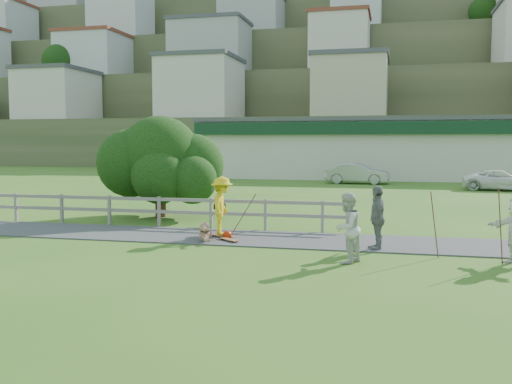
{
  "coord_description": "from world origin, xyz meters",
  "views": [
    {
      "loc": [
        4.31,
        -16.01,
        3.08
      ],
      "look_at": [
        -0.03,
        2.0,
        1.46
      ],
      "focal_mm": 40.0,
      "sensor_mm": 36.0,
      "label": 1
    }
  ],
  "objects_px": {
    "skater_rider": "(222,209)",
    "skater_fallen": "(206,231)",
    "spectator_a": "(347,228)",
    "bbq": "(220,215)",
    "car_white": "(501,180)",
    "car_silver": "(357,173)",
    "spectator_b": "(377,218)",
    "tree": "(160,173)"
  },
  "relations": [
    {
      "from": "car_silver",
      "to": "bbq",
      "type": "xyz_separation_m",
      "value": [
        -3.62,
        -22.87,
        -0.36
      ]
    },
    {
      "from": "skater_fallen",
      "to": "spectator_a",
      "type": "relative_size",
      "value": 0.95
    },
    {
      "from": "tree",
      "to": "spectator_b",
      "type": "bearing_deg",
      "value": -31.14
    },
    {
      "from": "spectator_a",
      "to": "skater_rider",
      "type": "bearing_deg",
      "value": -98.61
    },
    {
      "from": "spectator_a",
      "to": "tree",
      "type": "xyz_separation_m",
      "value": [
        -8.22,
        7.33,
        0.92
      ]
    },
    {
      "from": "skater_fallen",
      "to": "car_white",
      "type": "relative_size",
      "value": 0.36
    },
    {
      "from": "spectator_a",
      "to": "spectator_b",
      "type": "relative_size",
      "value": 0.97
    },
    {
      "from": "skater_rider",
      "to": "tree",
      "type": "height_order",
      "value": "tree"
    },
    {
      "from": "skater_rider",
      "to": "skater_fallen",
      "type": "relative_size",
      "value": 1.1
    },
    {
      "from": "skater_rider",
      "to": "spectator_a",
      "type": "distance_m",
      "value": 5.09
    },
    {
      "from": "skater_fallen",
      "to": "spectator_a",
      "type": "distance_m",
      "value": 5.13
    },
    {
      "from": "tree",
      "to": "car_silver",
      "type": "bearing_deg",
      "value": 72.25
    },
    {
      "from": "car_white",
      "to": "car_silver",
      "type": "bearing_deg",
      "value": 74.96
    },
    {
      "from": "car_silver",
      "to": "bbq",
      "type": "relative_size",
      "value": 5.74
    },
    {
      "from": "car_silver",
      "to": "spectator_b",
      "type": "bearing_deg",
      "value": -171.84
    },
    {
      "from": "skater_fallen",
      "to": "car_white",
      "type": "bearing_deg",
      "value": 41.79
    },
    {
      "from": "skater_rider",
      "to": "skater_fallen",
      "type": "distance_m",
      "value": 0.94
    },
    {
      "from": "skater_rider",
      "to": "skater_fallen",
      "type": "xyz_separation_m",
      "value": [
        -0.35,
        -0.61,
        -0.63
      ]
    },
    {
      "from": "bbq",
      "to": "skater_fallen",
      "type": "bearing_deg",
      "value": -77.58
    },
    {
      "from": "spectator_a",
      "to": "bbq",
      "type": "xyz_separation_m",
      "value": [
        -5.1,
        5.52,
        -0.49
      ]
    },
    {
      "from": "car_white",
      "to": "spectator_b",
      "type": "bearing_deg",
      "value": 170.29
    },
    {
      "from": "skater_rider",
      "to": "spectator_b",
      "type": "bearing_deg",
      "value": -109.53
    },
    {
      "from": "skater_rider",
      "to": "bbq",
      "type": "bearing_deg",
      "value": 9.88
    },
    {
      "from": "car_white",
      "to": "skater_fallen",
      "type": "bearing_deg",
      "value": 158.7
    },
    {
      "from": "car_white",
      "to": "bbq",
      "type": "bearing_deg",
      "value": 153.54
    },
    {
      "from": "skater_rider",
      "to": "car_white",
      "type": "bearing_deg",
      "value": -38.01
    },
    {
      "from": "skater_fallen",
      "to": "car_white",
      "type": "xyz_separation_m",
      "value": [
        12.41,
        22.17,
        0.34
      ]
    },
    {
      "from": "car_silver",
      "to": "spectator_a",
      "type": "bearing_deg",
      "value": -173.57
    },
    {
      "from": "car_silver",
      "to": "tree",
      "type": "distance_m",
      "value": 22.14
    },
    {
      "from": "skater_fallen",
      "to": "spectator_b",
      "type": "bearing_deg",
      "value": -22.47
    },
    {
      "from": "tree",
      "to": "bbq",
      "type": "relative_size",
      "value": 6.63
    },
    {
      "from": "car_white",
      "to": "spectator_a",
      "type": "bearing_deg",
      "value": 170.12
    },
    {
      "from": "car_white",
      "to": "tree",
      "type": "distance_m",
      "value": 23.5
    },
    {
      "from": "skater_rider",
      "to": "skater_fallen",
      "type": "height_order",
      "value": "skater_rider"
    },
    {
      "from": "spectator_a",
      "to": "tree",
      "type": "height_order",
      "value": "tree"
    },
    {
      "from": "spectator_b",
      "to": "bbq",
      "type": "xyz_separation_m",
      "value": [
        -5.8,
        3.58,
        -0.52
      ]
    },
    {
      "from": "tree",
      "to": "bbq",
      "type": "height_order",
      "value": "tree"
    },
    {
      "from": "spectator_a",
      "to": "bbq",
      "type": "height_order",
      "value": "spectator_a"
    },
    {
      "from": "spectator_a",
      "to": "car_silver",
      "type": "bearing_deg",
      "value": -151.28
    },
    {
      "from": "skater_fallen",
      "to": "spectator_a",
      "type": "height_order",
      "value": "spectator_a"
    },
    {
      "from": "spectator_b",
      "to": "car_white",
      "type": "xyz_separation_m",
      "value": [
        7.16,
        22.49,
        -0.27
      ]
    },
    {
      "from": "spectator_a",
      "to": "tree",
      "type": "bearing_deg",
      "value": -105.99
    }
  ]
}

